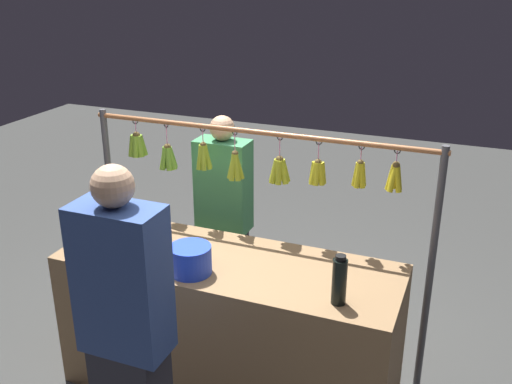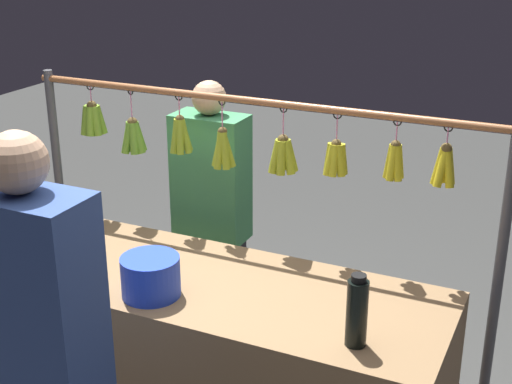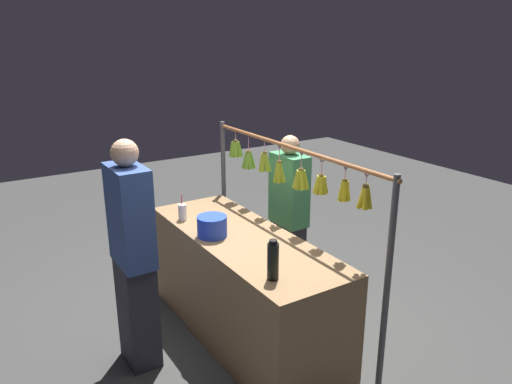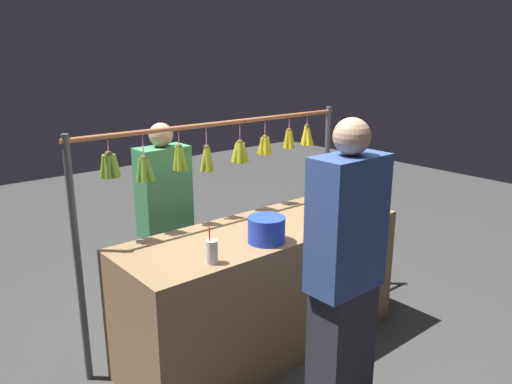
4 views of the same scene
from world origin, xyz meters
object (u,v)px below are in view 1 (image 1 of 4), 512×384
blue_bucket (191,260)px  vendor_person (224,224)px  drink_cup (117,251)px  water_bottle (339,281)px  customer_person (128,341)px

blue_bucket → vendor_person: vendor_person is taller
blue_bucket → drink_cup: 0.45m
water_bottle → drink_cup: (1.30, 0.05, -0.06)m
water_bottle → blue_bucket: bearing=-0.1°
water_bottle → customer_person: (0.85, 0.64, -0.17)m
water_bottle → blue_bucket: (0.85, -0.00, -0.05)m
blue_bucket → drink_cup: (0.45, 0.05, -0.01)m
water_bottle → drink_cup: size_ratio=1.27×
blue_bucket → vendor_person: 0.94m
water_bottle → blue_bucket: water_bottle is taller
drink_cup → vendor_person: size_ratio=0.14×
blue_bucket → drink_cup: drink_cup is taller
blue_bucket → customer_person: size_ratio=0.14×
blue_bucket → vendor_person: size_ratio=0.15×
vendor_person → customer_person: (-0.20, 1.53, 0.09)m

